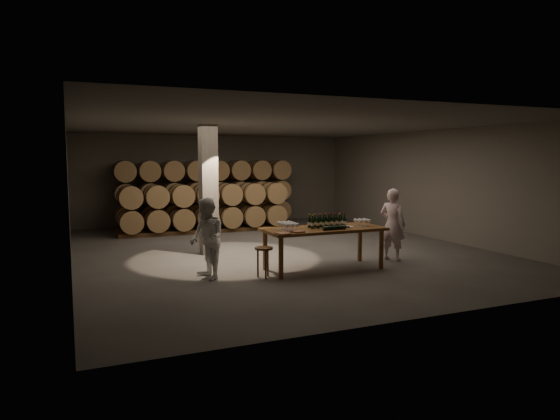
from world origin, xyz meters
name	(u,v)px	position (x,y,z in m)	size (l,w,h in m)	color
room	(208,190)	(-1.80, 0.20, 1.60)	(12.00, 12.00, 12.00)	#4A4846
tasting_table	(324,233)	(0.00, -2.50, 0.80)	(2.60, 1.10, 0.90)	brown
barrel_stack_back	(206,192)	(-0.57, 5.20, 1.20)	(6.26, 0.95, 2.31)	brown
barrel_stack_front	(205,207)	(-0.96, 3.80, 0.83)	(5.48, 0.95, 1.57)	brown
bottle_cluster	(327,222)	(0.11, -2.44, 1.01)	(0.86, 0.23, 0.30)	black
lying_bottles	(335,228)	(0.07, -2.84, 0.94)	(0.63, 0.08, 0.08)	black
glass_cluster_left	(288,224)	(-0.86, -2.53, 1.03)	(0.31, 0.53, 0.18)	silver
glass_cluster_right	(362,221)	(0.93, -2.54, 1.01)	(0.30, 0.30, 0.16)	silver
plate	(348,227)	(0.54, -2.59, 0.91)	(0.26, 0.26, 0.01)	white
notebook_near	(298,232)	(-0.79, -2.88, 0.92)	(0.23, 0.19, 0.03)	brown
notebook_corner	(283,233)	(-1.15, -2.95, 0.91)	(0.23, 0.30, 0.03)	brown
pen	(300,233)	(-0.77, -2.95, 0.91)	(0.01, 0.01, 0.13)	black
stool	(264,253)	(-1.45, -2.68, 0.50)	(0.37, 0.37, 0.61)	brown
person_man	(392,224)	(1.94, -2.27, 0.84)	(0.62, 0.40, 1.69)	silver
person_woman	(207,238)	(-2.52, -2.35, 0.81)	(0.79, 0.61, 1.62)	white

